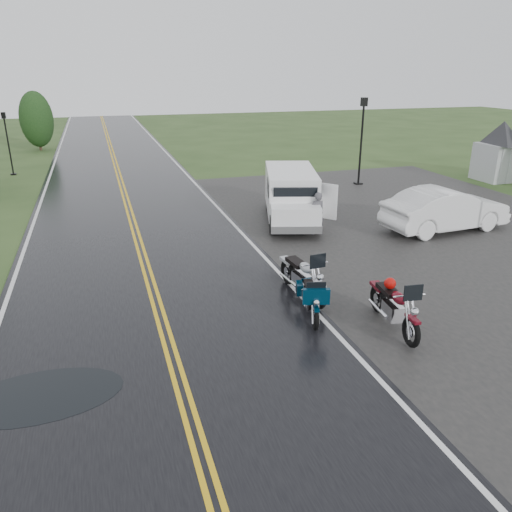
{
  "coord_description": "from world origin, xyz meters",
  "views": [
    {
      "loc": [
        -1.08,
        -10.25,
        5.84
      ],
      "look_at": [
        2.8,
        2.0,
        1.0
      ],
      "focal_mm": 35.0,
      "sensor_mm": 36.0,
      "label": 1
    }
  ],
  "objects": [
    {
      "name": "tree_left_far",
      "position": [
        -5.11,
        31.29,
        1.85
      ],
      "size": [
        2.41,
        2.41,
        3.71
      ],
      "primitive_type": null,
      "color": "#1E3D19",
      "rests_on": "ground"
    },
    {
      "name": "motorcycle_silver",
      "position": [
        3.92,
        0.27,
        0.71
      ],
      "size": [
        1.09,
        2.48,
        1.42
      ],
      "primitive_type": null,
      "rotation": [
        0.0,
        0.0,
        0.09
      ],
      "color": "#B3B6BC",
      "rests_on": "ground"
    },
    {
      "name": "lamp_post_far_left",
      "position": [
        -5.87,
        21.71,
        1.79
      ],
      "size": [
        0.31,
        0.31,
        3.59
      ],
      "primitive_type": null,
      "color": "black",
      "rests_on": "ground"
    },
    {
      "name": "van_white",
      "position": [
        4.91,
        6.57,
        1.04
      ],
      "size": [
        3.43,
        5.65,
        2.08
      ],
      "primitive_type": null,
      "rotation": [
        0.0,
        0.0,
        -0.29
      ],
      "color": "white",
      "rests_on": "ground"
    },
    {
      "name": "road",
      "position": [
        0.0,
        10.0,
        0.02
      ],
      "size": [
        8.0,
        100.0,
        0.04
      ],
      "primitive_type": "cube",
      "color": "black",
      "rests_on": "ground"
    },
    {
      "name": "motorcycle_teal",
      "position": [
        3.4,
        -0.73,
        0.59
      ],
      "size": [
        1.25,
        2.12,
        1.18
      ],
      "primitive_type": null,
      "rotation": [
        0.0,
        0.0,
        -0.28
      ],
      "color": "#052539",
      "rests_on": "ground"
    },
    {
      "name": "visitor_center",
      "position": [
        20.0,
        12.0,
        2.4
      ],
      "size": [
        16.0,
        10.0,
        4.8
      ],
      "primitive_type": null,
      "color": "#A8AAAD",
      "rests_on": "ground"
    },
    {
      "name": "sedan_white",
      "position": [
        11.3,
        5.02,
        0.81
      ],
      "size": [
        5.04,
        2.08,
        1.62
      ],
      "primitive_type": "imported",
      "rotation": [
        0.0,
        0.0,
        1.65
      ],
      "color": "white",
      "rests_on": "ground"
    },
    {
      "name": "motorcycle_red",
      "position": [
        5.09,
        -2.07,
        0.71
      ],
      "size": [
        1.14,
        2.48,
        1.41
      ],
      "primitive_type": null,
      "rotation": [
        0.0,
        0.0,
        -0.11
      ],
      "color": "#580A14",
      "rests_on": "ground"
    },
    {
      "name": "parking_pad",
      "position": [
        11.0,
        5.0,
        0.01
      ],
      "size": [
        14.0,
        24.0,
        0.03
      ],
      "primitive_type": "cube",
      "color": "black",
      "rests_on": "ground"
    },
    {
      "name": "person_at_van",
      "position": [
        6.43,
        6.0,
        0.8
      ],
      "size": [
        0.6,
        0.41,
        1.6
      ],
      "primitive_type": "imported",
      "rotation": [
        0.0,
        0.0,
        3.18
      ],
      "color": "#4F4E54",
      "rests_on": "ground"
    },
    {
      "name": "ground",
      "position": [
        0.0,
        0.0,
        0.0
      ],
      "size": [
        120.0,
        120.0,
        0.0
      ],
      "primitive_type": "plane",
      "color": "#2D471E",
      "rests_on": "ground"
    },
    {
      "name": "lamp_post_far_right",
      "position": [
        12.13,
        13.26,
        2.26
      ],
      "size": [
        0.39,
        0.39,
        4.53
      ],
      "primitive_type": null,
      "color": "black",
      "rests_on": "ground"
    }
  ]
}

